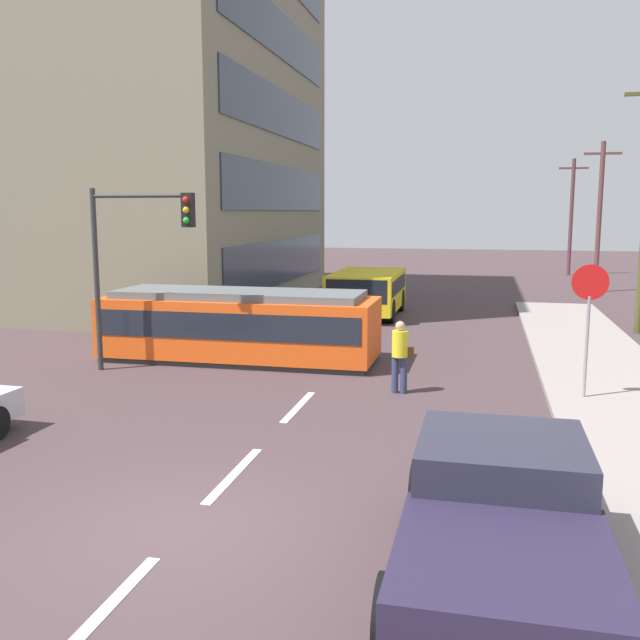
# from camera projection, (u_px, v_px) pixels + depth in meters

# --- Properties ---
(ground_plane) EXTENTS (120.00, 120.00, 0.00)m
(ground_plane) POSITION_uv_depth(u_px,v_px,m) (337.00, 367.00, 18.85)
(ground_plane) COLOR #463539
(lane_stripe_0) EXTENTS (0.16, 2.40, 0.01)m
(lane_stripe_0) POSITION_uv_depth(u_px,v_px,m) (102.00, 613.00, 7.29)
(lane_stripe_0) COLOR silver
(lane_stripe_0) RESTS_ON ground
(lane_stripe_1) EXTENTS (0.16, 2.40, 0.01)m
(lane_stripe_1) POSITION_uv_depth(u_px,v_px,m) (234.00, 474.00, 11.14)
(lane_stripe_1) COLOR silver
(lane_stripe_1) RESTS_ON ground
(lane_stripe_2) EXTENTS (0.16, 2.40, 0.01)m
(lane_stripe_2) POSITION_uv_depth(u_px,v_px,m) (298.00, 407.00, 14.99)
(lane_stripe_2) COLOR silver
(lane_stripe_2) RESTS_ON ground
(lane_stripe_3) EXTENTS (0.16, 2.40, 0.01)m
(lane_stripe_3) POSITION_uv_depth(u_px,v_px,m) (372.00, 329.00, 24.86)
(lane_stripe_3) COLOR silver
(lane_stripe_3) RESTS_ON ground
(lane_stripe_4) EXTENTS (0.16, 2.40, 0.01)m
(lane_stripe_4) POSITION_uv_depth(u_px,v_px,m) (394.00, 307.00, 30.63)
(lane_stripe_4) COLOR silver
(lane_stripe_4) RESTS_ON ground
(corner_building) EXTENTS (16.95, 17.33, 19.20)m
(corner_building) POSITION_uv_depth(u_px,v_px,m) (102.00, 89.00, 31.96)
(corner_building) COLOR gray
(corner_building) RESTS_ON ground
(streetcar_tram) EXTENTS (7.62, 2.56, 1.96)m
(streetcar_tram) POSITION_uv_depth(u_px,v_px,m) (239.00, 324.00, 19.56)
(streetcar_tram) COLOR #EE5317
(streetcar_tram) RESTS_ON ground
(city_bus) EXTENTS (2.56, 5.11, 1.75)m
(city_bus) POSITION_uv_depth(u_px,v_px,m) (367.00, 291.00, 27.85)
(city_bus) COLOR yellow
(city_bus) RESTS_ON ground
(pedestrian_crossing) EXTENTS (0.50, 0.36, 1.67)m
(pedestrian_crossing) POSITION_uv_depth(u_px,v_px,m) (400.00, 353.00, 15.99)
(pedestrian_crossing) COLOR navy
(pedestrian_crossing) RESTS_ON ground
(pickup_truck_parked) EXTENTS (2.30, 5.01, 1.55)m
(pickup_truck_parked) POSITION_uv_depth(u_px,v_px,m) (501.00, 518.00, 7.72)
(pickup_truck_parked) COLOR #27213B
(pickup_truck_parked) RESTS_ON ground
(stop_sign) EXTENTS (0.76, 0.07, 2.88)m
(stop_sign) POSITION_uv_depth(u_px,v_px,m) (589.00, 303.00, 14.96)
(stop_sign) COLOR gray
(stop_sign) RESTS_ON sidewalk_curb_right
(traffic_light_mast) EXTENTS (2.80, 0.33, 4.70)m
(traffic_light_mast) POSITION_uv_depth(u_px,v_px,m) (135.00, 244.00, 17.74)
(traffic_light_mast) COLOR #333333
(traffic_light_mast) RESTS_ON ground
(utility_pole_far) EXTENTS (1.80, 0.24, 7.57)m
(utility_pole_far) POSITION_uv_depth(u_px,v_px,m) (599.00, 214.00, 35.58)
(utility_pole_far) COLOR brown
(utility_pole_far) RESTS_ON ground
(utility_pole_distant) EXTENTS (1.80, 0.24, 7.41)m
(utility_pole_distant) POSITION_uv_depth(u_px,v_px,m) (571.00, 215.00, 45.06)
(utility_pole_distant) COLOR brown
(utility_pole_distant) RESTS_ON ground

